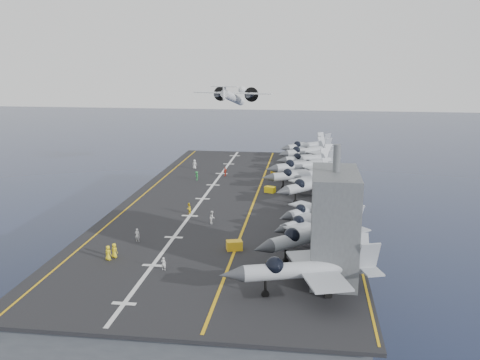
# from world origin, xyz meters

# --- Properties ---
(ground) EXTENTS (500.00, 500.00, 0.00)m
(ground) POSITION_xyz_m (0.00, 0.00, 0.00)
(ground) COLOR #142135
(ground) RESTS_ON ground
(hull) EXTENTS (36.00, 90.00, 10.00)m
(hull) POSITION_xyz_m (0.00, 0.00, 5.00)
(hull) COLOR #56595E
(hull) RESTS_ON ground
(flight_deck) EXTENTS (38.00, 92.00, 0.40)m
(flight_deck) POSITION_xyz_m (0.00, 0.00, 10.20)
(flight_deck) COLOR black
(flight_deck) RESTS_ON hull
(foul_line) EXTENTS (0.35, 90.00, 0.02)m
(foul_line) POSITION_xyz_m (3.00, 0.00, 10.42)
(foul_line) COLOR gold
(foul_line) RESTS_ON flight_deck
(landing_centerline) EXTENTS (0.50, 90.00, 0.02)m
(landing_centerline) POSITION_xyz_m (-6.00, 0.00, 10.42)
(landing_centerline) COLOR silver
(landing_centerline) RESTS_ON flight_deck
(deck_edge_port) EXTENTS (0.25, 90.00, 0.02)m
(deck_edge_port) POSITION_xyz_m (-17.00, 0.00, 10.42)
(deck_edge_port) COLOR gold
(deck_edge_port) RESTS_ON flight_deck
(deck_edge_stbd) EXTENTS (0.25, 90.00, 0.02)m
(deck_edge_stbd) POSITION_xyz_m (18.50, 0.00, 10.42)
(deck_edge_stbd) COLOR gold
(deck_edge_stbd) RESTS_ON flight_deck
(island_superstructure) EXTENTS (5.00, 10.00, 15.00)m
(island_superstructure) POSITION_xyz_m (15.00, -30.00, 17.90)
(island_superstructure) COLOR #56595E
(island_superstructure) RESTS_ON flight_deck
(fighter_jet_0) EXTENTS (19.09, 15.45, 5.75)m
(fighter_jet_0) POSITION_xyz_m (12.36, -35.17, 13.27)
(fighter_jet_0) COLOR #969FA7
(fighter_jet_0) RESTS_ON flight_deck
(fighter_jet_1) EXTENTS (19.57, 19.24, 5.72)m
(fighter_jet_1) POSITION_xyz_m (12.96, -24.16, 13.26)
(fighter_jet_1) COLOR #8F979F
(fighter_jet_1) RESTS_ON flight_deck
(fighter_jet_2) EXTENTS (15.56, 15.85, 4.63)m
(fighter_jet_2) POSITION_xyz_m (12.88, -16.66, 12.72)
(fighter_jet_2) COLOR #979DA7
(fighter_jet_2) RESTS_ON flight_deck
(fighter_jet_3) EXTENTS (14.90, 15.45, 4.49)m
(fighter_jet_3) POSITION_xyz_m (12.89, -10.74, 12.64)
(fighter_jet_3) COLOR #9FA7AF
(fighter_jet_3) RESTS_ON flight_deck
(fighter_jet_4) EXTENTS (18.31, 18.59, 5.44)m
(fighter_jet_4) POSITION_xyz_m (12.95, 2.48, 13.12)
(fighter_jet_4) COLOR gray
(fighter_jet_4) RESTS_ON flight_deck
(fighter_jet_5) EXTENTS (17.40, 15.01, 5.09)m
(fighter_jet_5) POSITION_xyz_m (11.12, 10.47, 12.94)
(fighter_jet_5) COLOR #99A3AA
(fighter_jet_5) RESTS_ON flight_deck
(fighter_jet_6) EXTENTS (18.94, 17.38, 5.47)m
(fighter_jet_6) POSITION_xyz_m (11.24, 18.29, 13.14)
(fighter_jet_6) COLOR #A1A8B1
(fighter_jet_6) RESTS_ON flight_deck
(fighter_jet_7) EXTENTS (16.96, 14.92, 4.93)m
(fighter_jet_7) POSITION_xyz_m (12.32, 27.25, 12.86)
(fighter_jet_7) COLOR #98A2A9
(fighter_jet_7) RESTS_ON flight_deck
(fighter_jet_8) EXTENTS (17.57, 17.07, 5.12)m
(fighter_jet_8) POSITION_xyz_m (11.60, 35.69, 12.96)
(fighter_jet_8) COLOR gray
(fighter_jet_8) RESTS_ON flight_deck
(tow_cart_a) EXTENTS (2.28, 1.81, 1.20)m
(tow_cart_a) POSITION_xyz_m (2.89, -23.54, 11.00)
(tow_cart_a) COLOR gold
(tow_cart_a) RESTS_ON flight_deck
(tow_cart_b) EXTENTS (2.12, 1.77, 1.09)m
(tow_cart_b) POSITION_xyz_m (5.22, 5.93, 10.94)
(tow_cart_b) COLOR yellow
(tow_cart_b) RESTS_ON flight_deck
(tow_cart_c) EXTENTS (2.20, 1.58, 1.23)m
(tow_cart_c) POSITION_xyz_m (5.28, 20.76, 11.01)
(tow_cart_c) COLOR gold
(tow_cart_c) RESTS_ON flight_deck
(crew_0) EXTENTS (1.31, 1.10, 1.85)m
(crew_0) POSITION_xyz_m (-11.37, -28.15, 11.33)
(crew_0) COLOR yellow
(crew_0) RESTS_ON flight_deck
(crew_1) EXTENTS (1.16, 0.82, 1.83)m
(crew_1) POSITION_xyz_m (-10.37, -22.24, 11.32)
(crew_1) COLOR silver
(crew_1) RESTS_ON flight_deck
(crew_2) EXTENTS (1.08, 1.26, 1.78)m
(crew_2) POSITION_xyz_m (-6.38, -8.99, 11.29)
(crew_2) COLOR yellow
(crew_2) RESTS_ON flight_deck
(crew_3) EXTENTS (1.20, 1.29, 1.78)m
(crew_3) POSITION_xyz_m (-9.94, 13.64, 11.29)
(crew_3) COLOR #27893D
(crew_3) RESTS_ON flight_deck
(crew_4) EXTENTS (1.19, 1.35, 1.88)m
(crew_4) POSITION_xyz_m (-4.87, 17.80, 11.34)
(crew_4) COLOR red
(crew_4) RESTS_ON flight_deck
(crew_5) EXTENTS (1.38, 1.09, 2.02)m
(crew_5) POSITION_xyz_m (-12.61, 24.05, 11.41)
(crew_5) COLOR silver
(crew_5) RESTS_ON flight_deck
(crew_6) EXTENTS (1.02, 0.74, 1.60)m
(crew_6) POSITION_xyz_m (-4.32, -31.15, 11.20)
(crew_6) COLOR silver
(crew_6) RESTS_ON flight_deck
(crew_7) EXTENTS (0.84, 1.21, 1.96)m
(crew_7) POSITION_xyz_m (-1.86, -13.30, 11.38)
(crew_7) COLOR white
(crew_7) RESTS_ON flight_deck
(transport_plane) EXTENTS (24.41, 18.87, 5.19)m
(transport_plane) POSITION_xyz_m (-8.87, 56.84, 23.14)
(transport_plane) COLOR silver
(fighter_jet_9) EXTENTS (17.57, 17.07, 5.12)m
(fighter_jet_9) POSITION_xyz_m (11.60, 43.00, 12.96)
(fighter_jet_9) COLOR gray
(fighter_jet_9) RESTS_ON flight_deck
(crew_8) EXTENTS (1.31, 1.10, 1.85)m
(crew_8) POSITION_xyz_m (-11.83, -29.02, 11.33)
(crew_8) COLOR yellow
(crew_8) RESTS_ON flight_deck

